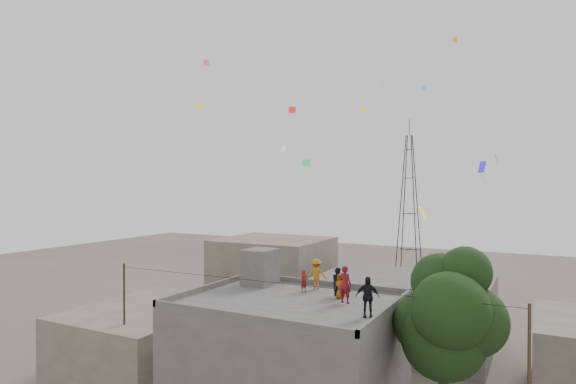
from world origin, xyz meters
name	(u,v)px	position (x,y,z in m)	size (l,w,h in m)	color
main_building	(289,363)	(0.00, 0.00, 3.05)	(10.00, 8.00, 6.10)	#504D4A
parapet	(289,297)	(0.00, 0.00, 6.25)	(10.00, 8.00, 0.30)	#504D4A
stair_head_box	(260,267)	(-3.20, 2.60, 7.10)	(1.60, 1.80, 2.00)	#504D4A
neighbor_west	(150,339)	(-11.00, 2.00, 2.00)	(8.00, 10.00, 4.00)	#5B5348
neighbor_north	(403,312)	(2.00, 14.00, 2.50)	(12.00, 9.00, 5.00)	#504D4A
neighbor_northwest	(273,278)	(-10.00, 16.00, 3.50)	(9.00, 8.00, 7.00)	#5B5348
tree	(448,317)	(7.37, 0.60, 6.10)	(4.90, 4.60, 9.10)	black
utility_line	(286,357)	(0.50, -1.25, 3.83)	(20.12, 0.62, 7.40)	black
transmission_tower	(409,206)	(-4.00, 40.00, 9.07)	(2.97, 2.97, 20.01)	black
person_red_adult	(345,284)	(2.60, 0.83, 6.99)	(0.65, 0.43, 1.78)	maroon
person_orange_child	(340,286)	(2.05, 1.56, 6.72)	(0.61, 0.39, 1.24)	#994A11
person_dark_child	(338,282)	(1.77, 1.98, 6.83)	(0.71, 0.55, 1.46)	black
person_dark_adult	(367,297)	(4.32, -1.00, 6.97)	(1.01, 0.42, 1.73)	black
person_orange_adult	(317,274)	(0.11, 3.02, 6.91)	(1.05, 0.60, 1.62)	#BA6915
person_red_child	(304,281)	(-0.15, 1.99, 6.69)	(0.43, 0.28, 1.17)	maroon
kites	(365,128)	(1.47, 6.97, 15.16)	(16.57, 19.16, 11.74)	red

